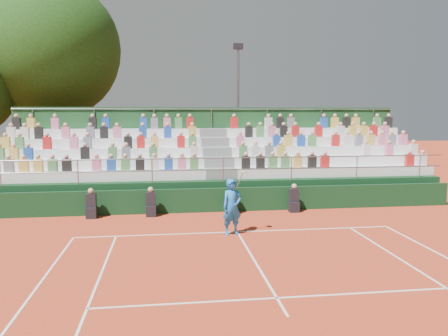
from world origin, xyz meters
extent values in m
plane|color=#BC3D1F|center=(0.00, 0.00, 0.00)|extent=(90.00, 90.00, 0.00)
cube|color=white|center=(0.00, 0.00, 0.01)|extent=(11.00, 0.06, 0.01)
cube|color=white|center=(0.00, -3.20, 0.01)|extent=(0.06, 6.40, 0.01)
cube|color=white|center=(0.00, -5.49, 0.01)|extent=(8.22, 0.06, 0.01)
cube|color=black|center=(0.00, 3.20, 0.50)|extent=(20.00, 0.15, 1.00)
cube|color=black|center=(-5.35, 2.75, 0.22)|extent=(0.40, 0.40, 0.44)
cube|color=black|center=(-5.35, 2.75, 0.70)|extent=(0.38, 0.25, 0.55)
sphere|color=tan|center=(-5.35, 2.75, 1.08)|extent=(0.22, 0.22, 0.22)
cube|color=black|center=(-3.04, 2.75, 0.22)|extent=(0.40, 0.40, 0.44)
cube|color=black|center=(-3.04, 2.75, 0.70)|extent=(0.38, 0.25, 0.55)
sphere|color=tan|center=(-3.04, 2.75, 1.08)|extent=(0.22, 0.22, 0.22)
cube|color=black|center=(0.23, 2.75, 0.22)|extent=(0.40, 0.40, 0.44)
cube|color=black|center=(0.23, 2.75, 0.70)|extent=(0.38, 0.25, 0.55)
sphere|color=tan|center=(0.23, 2.75, 1.08)|extent=(0.22, 0.22, 0.22)
cube|color=black|center=(2.84, 2.75, 0.22)|extent=(0.40, 0.40, 0.44)
cube|color=black|center=(2.84, 2.75, 0.70)|extent=(0.38, 0.25, 0.55)
sphere|color=tan|center=(2.84, 2.75, 1.08)|extent=(0.22, 0.22, 0.22)
cube|color=black|center=(0.00, 6.30, 0.60)|extent=(20.00, 5.20, 1.20)
cube|color=white|center=(-5.35, 4.62, 1.41)|extent=(9.30, 0.85, 0.42)
cube|color=white|center=(5.35, 4.62, 1.41)|extent=(9.30, 0.85, 0.42)
cube|color=slate|center=(0.00, 4.62, 1.41)|extent=(1.40, 0.85, 0.42)
cube|color=white|center=(-5.35, 5.47, 1.83)|extent=(9.30, 0.85, 0.42)
cube|color=white|center=(5.35, 5.47, 1.83)|extent=(9.30, 0.85, 0.42)
cube|color=slate|center=(0.00, 5.47, 1.83)|extent=(1.40, 0.85, 0.42)
cube|color=white|center=(-5.35, 6.33, 2.25)|extent=(9.30, 0.85, 0.42)
cube|color=white|center=(5.35, 6.33, 2.25)|extent=(9.30, 0.85, 0.42)
cube|color=slate|center=(0.00, 6.33, 2.25)|extent=(1.40, 0.85, 0.42)
cube|color=white|center=(-5.35, 7.17, 2.67)|extent=(9.30, 0.85, 0.42)
cube|color=white|center=(5.35, 7.17, 2.67)|extent=(9.30, 0.85, 0.42)
cube|color=slate|center=(0.00, 7.17, 2.67)|extent=(1.40, 0.85, 0.42)
cube|color=white|center=(-5.35, 8.03, 3.09)|extent=(9.30, 0.85, 0.42)
cube|color=white|center=(5.35, 8.03, 3.09)|extent=(9.30, 0.85, 0.42)
cube|color=slate|center=(0.00, 8.03, 3.09)|extent=(1.40, 0.85, 0.42)
cube|color=#1B4822|center=(0.00, 8.55, 2.20)|extent=(20.00, 0.12, 4.40)
cylinder|color=gray|center=(0.00, 3.75, 2.20)|extent=(20.00, 0.05, 0.05)
cylinder|color=gray|center=(0.00, 8.45, 4.30)|extent=(20.00, 0.05, 0.05)
cube|color=slate|center=(-8.90, 4.47, 1.90)|extent=(0.36, 0.24, 0.56)
cube|color=gold|center=(-8.31, 4.47, 1.90)|extent=(0.36, 0.24, 0.56)
cube|color=gold|center=(-7.73, 4.47, 1.90)|extent=(0.36, 0.24, 0.56)
cube|color=#4C8C4C|center=(-7.15, 4.47, 1.90)|extent=(0.36, 0.24, 0.56)
cube|color=black|center=(-6.58, 4.47, 1.90)|extent=(0.36, 0.24, 0.56)
cube|color=pink|center=(-5.36, 4.47, 1.90)|extent=(0.36, 0.24, 0.56)
cube|color=#1E4CB2|center=(-4.74, 4.47, 1.90)|extent=(0.36, 0.24, 0.56)
cube|color=#4C8C4C|center=(-4.15, 4.47, 1.90)|extent=(0.36, 0.24, 0.56)
cube|color=black|center=(-3.53, 4.47, 1.90)|extent=(0.36, 0.24, 0.56)
cube|color=silver|center=(-2.91, 4.47, 1.90)|extent=(0.36, 0.24, 0.56)
cube|color=#1E4CB2|center=(-2.30, 4.47, 1.90)|extent=(0.36, 0.24, 0.56)
cube|color=pink|center=(-1.73, 4.47, 1.90)|extent=(0.36, 0.24, 0.56)
cube|color=#4C8C4C|center=(-1.19, 4.47, 1.90)|extent=(0.36, 0.24, 0.56)
cube|color=#4C8C4C|center=(-9.53, 5.32, 2.32)|extent=(0.36, 0.24, 0.56)
cube|color=gold|center=(-8.95, 5.32, 2.32)|extent=(0.36, 0.24, 0.56)
cube|color=#1E4CB2|center=(-8.36, 5.32, 2.32)|extent=(0.36, 0.24, 0.56)
cube|color=black|center=(-5.97, 5.32, 2.32)|extent=(0.36, 0.24, 0.56)
cube|color=#4C8C4C|center=(-4.78, 5.32, 2.32)|extent=(0.36, 0.24, 0.56)
cube|color=slate|center=(-4.19, 5.32, 2.32)|extent=(0.36, 0.24, 0.56)
cube|color=#4C8C4C|center=(-2.98, 5.32, 2.32)|extent=(0.36, 0.24, 0.56)
cube|color=silver|center=(-1.13, 5.32, 2.32)|extent=(0.36, 0.24, 0.56)
cube|color=gold|center=(-9.56, 6.17, 2.74)|extent=(0.36, 0.24, 0.56)
cube|color=#4C8C4C|center=(-8.96, 6.17, 2.74)|extent=(0.36, 0.24, 0.56)
cube|color=red|center=(-7.77, 6.17, 2.74)|extent=(0.36, 0.24, 0.56)
cube|color=pink|center=(-6.59, 6.17, 2.74)|extent=(0.36, 0.24, 0.56)
cube|color=slate|center=(-5.98, 6.17, 2.74)|extent=(0.36, 0.24, 0.56)
cube|color=black|center=(-4.16, 6.17, 2.74)|extent=(0.36, 0.24, 0.56)
cube|color=red|center=(-3.58, 6.17, 2.74)|extent=(0.36, 0.24, 0.56)
cube|color=gold|center=(-2.94, 6.17, 2.74)|extent=(0.36, 0.24, 0.56)
cube|color=red|center=(-1.70, 6.17, 2.74)|extent=(0.36, 0.24, 0.56)
cube|color=#4C8C4C|center=(-1.16, 6.17, 2.74)|extent=(0.36, 0.24, 0.56)
cube|color=silver|center=(-9.58, 7.02, 3.16)|extent=(0.36, 0.24, 0.56)
cube|color=silver|center=(-8.97, 7.02, 3.16)|extent=(0.36, 0.24, 0.56)
cube|color=black|center=(-8.35, 7.02, 3.16)|extent=(0.36, 0.24, 0.56)
cube|color=pink|center=(-7.12, 7.02, 3.16)|extent=(0.36, 0.24, 0.56)
cube|color=slate|center=(-5.98, 7.02, 3.16)|extent=(0.36, 0.24, 0.56)
cube|color=black|center=(-5.35, 7.02, 3.16)|extent=(0.36, 0.24, 0.56)
cube|color=pink|center=(-4.73, 7.02, 3.16)|extent=(0.36, 0.24, 0.56)
cube|color=#1E4CB2|center=(-3.51, 7.02, 3.16)|extent=(0.36, 0.24, 0.56)
cube|color=#1E4CB2|center=(-2.31, 7.02, 3.16)|extent=(0.36, 0.24, 0.56)
cube|color=gold|center=(-1.11, 7.02, 3.16)|extent=(0.36, 0.24, 0.56)
cube|color=black|center=(-9.59, 7.88, 3.58)|extent=(0.36, 0.24, 0.56)
cube|color=gold|center=(-8.92, 7.88, 3.58)|extent=(0.36, 0.24, 0.56)
cube|color=pink|center=(-7.79, 7.88, 3.58)|extent=(0.36, 0.24, 0.56)
cube|color=black|center=(-5.99, 7.88, 3.58)|extent=(0.36, 0.24, 0.56)
cube|color=#1E4CB2|center=(-5.37, 7.88, 3.58)|extent=(0.36, 0.24, 0.56)
cube|color=#1E4CB2|center=(-3.52, 7.88, 3.58)|extent=(0.36, 0.24, 0.56)
cube|color=slate|center=(-2.97, 7.88, 3.58)|extent=(0.36, 0.24, 0.56)
cube|color=pink|center=(-2.34, 7.88, 3.58)|extent=(0.36, 0.24, 0.56)
cube|color=#4C8C4C|center=(-1.76, 7.88, 3.58)|extent=(0.36, 0.24, 0.56)
cube|color=red|center=(-1.18, 7.88, 3.58)|extent=(0.36, 0.24, 0.56)
cube|color=black|center=(1.11, 4.47, 1.90)|extent=(0.36, 0.24, 0.56)
cube|color=black|center=(1.78, 4.47, 1.90)|extent=(0.36, 0.24, 0.56)
cube|color=#4C8C4C|center=(2.34, 4.47, 1.90)|extent=(0.36, 0.24, 0.56)
cube|color=#4C8C4C|center=(2.92, 4.47, 1.90)|extent=(0.36, 0.24, 0.56)
cube|color=gold|center=(3.50, 4.47, 1.90)|extent=(0.36, 0.24, 0.56)
cube|color=black|center=(4.18, 4.47, 1.90)|extent=(0.36, 0.24, 0.56)
cube|color=red|center=(4.78, 4.47, 1.90)|extent=(0.36, 0.24, 0.56)
cube|color=red|center=(8.91, 4.47, 1.90)|extent=(0.36, 0.24, 0.56)
cube|color=silver|center=(9.55, 4.47, 1.90)|extent=(0.36, 0.24, 0.56)
cube|color=#4C8C4C|center=(1.14, 5.32, 2.32)|extent=(0.36, 0.24, 0.56)
cube|color=silver|center=(1.72, 5.32, 2.32)|extent=(0.36, 0.24, 0.56)
cube|color=slate|center=(2.37, 5.32, 2.32)|extent=(0.36, 0.24, 0.56)
cube|color=gold|center=(2.95, 5.32, 2.32)|extent=(0.36, 0.24, 0.56)
cube|color=silver|center=(7.16, 5.32, 2.32)|extent=(0.36, 0.24, 0.56)
cube|color=pink|center=(8.32, 5.32, 2.32)|extent=(0.36, 0.24, 0.56)
cube|color=silver|center=(9.59, 5.32, 2.32)|extent=(0.36, 0.24, 0.56)
cube|color=pink|center=(1.14, 6.17, 2.74)|extent=(0.36, 0.24, 0.56)
cube|color=#1E4CB2|center=(2.94, 6.17, 2.74)|extent=(0.36, 0.24, 0.56)
cube|color=gold|center=(3.53, 6.17, 2.74)|extent=(0.36, 0.24, 0.56)
cube|color=#1E4CB2|center=(4.17, 6.17, 2.74)|extent=(0.36, 0.24, 0.56)
cube|color=#4C8C4C|center=(4.74, 6.17, 2.74)|extent=(0.36, 0.24, 0.56)
cube|color=red|center=(5.94, 6.17, 2.74)|extent=(0.36, 0.24, 0.56)
cube|color=silver|center=(6.56, 6.17, 2.74)|extent=(0.36, 0.24, 0.56)
cube|color=slate|center=(7.16, 6.17, 2.74)|extent=(0.36, 0.24, 0.56)
cube|color=gold|center=(7.79, 6.17, 2.74)|extent=(0.36, 0.24, 0.56)
cube|color=pink|center=(8.39, 6.17, 2.74)|extent=(0.36, 0.24, 0.56)
cube|color=slate|center=(8.91, 6.17, 2.74)|extent=(0.36, 0.24, 0.56)
cube|color=pink|center=(9.52, 6.17, 2.74)|extent=(0.36, 0.24, 0.56)
cube|color=black|center=(1.72, 7.02, 3.16)|extent=(0.36, 0.24, 0.56)
cube|color=#4C8C4C|center=(2.31, 7.02, 3.16)|extent=(0.36, 0.24, 0.56)
cube|color=pink|center=(2.90, 7.02, 3.16)|extent=(0.36, 0.24, 0.56)
cube|color=black|center=(3.52, 7.02, 3.16)|extent=(0.36, 0.24, 0.56)
cube|color=red|center=(4.13, 7.02, 3.16)|extent=(0.36, 0.24, 0.56)
cube|color=red|center=(5.36, 7.02, 3.16)|extent=(0.36, 0.24, 0.56)
cube|color=silver|center=(6.53, 7.02, 3.16)|extent=(0.36, 0.24, 0.56)
cube|color=gold|center=(7.19, 7.02, 3.16)|extent=(0.36, 0.24, 0.56)
cube|color=gold|center=(7.80, 7.02, 3.16)|extent=(0.36, 0.24, 0.56)
cube|color=red|center=(8.34, 7.02, 3.16)|extent=(0.36, 0.24, 0.56)
cube|color=pink|center=(8.96, 7.02, 3.16)|extent=(0.36, 0.24, 0.56)
cube|color=red|center=(1.11, 7.88, 3.58)|extent=(0.36, 0.24, 0.56)
cube|color=silver|center=(2.93, 7.88, 3.58)|extent=(0.36, 0.24, 0.56)
cube|color=black|center=(3.56, 7.88, 3.58)|extent=(0.36, 0.24, 0.56)
cube|color=slate|center=(4.13, 7.88, 3.58)|extent=(0.36, 0.24, 0.56)
cube|color=#1E4CB2|center=(5.94, 7.88, 3.58)|extent=(0.36, 0.24, 0.56)
cube|color=gold|center=(6.55, 7.88, 3.58)|extent=(0.36, 0.24, 0.56)
cube|color=black|center=(7.20, 7.88, 3.58)|extent=(0.36, 0.24, 0.56)
cube|color=gold|center=(7.72, 7.88, 3.58)|extent=(0.36, 0.24, 0.56)
cube|color=#4C8C4C|center=(8.94, 7.88, 3.58)|extent=(0.36, 0.24, 0.56)
cube|color=black|center=(9.59, 7.88, 3.58)|extent=(0.36, 0.24, 0.56)
imported|color=blue|center=(-0.23, -0.28, 0.95)|extent=(0.80, 0.64, 1.91)
cylinder|color=gray|center=(0.02, -0.28, 1.85)|extent=(0.26, 0.03, 0.51)
cylinder|color=#E5D866|center=(0.17, -0.28, 2.15)|extent=(0.26, 0.28, 0.14)
cylinder|color=#342012|center=(-9.08, 12.80, 2.27)|extent=(0.50, 0.50, 4.54)
sphere|color=#14350E|center=(-9.08, 12.80, 7.80)|extent=(8.17, 8.17, 8.17)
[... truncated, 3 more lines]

